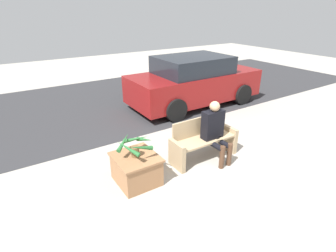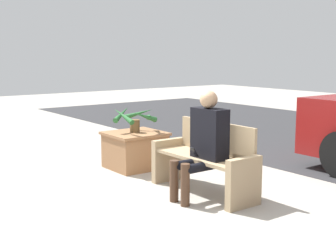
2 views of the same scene
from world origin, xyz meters
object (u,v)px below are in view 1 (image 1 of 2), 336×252
object	(u,v)px
bench	(203,140)
potted_plant	(135,145)
person_seated	(215,129)
parked_car	(194,81)
planter_box	(136,168)

from	to	relation	value
bench	potted_plant	xyz separation A→B (m)	(-1.58, -0.01, 0.35)
person_seated	parked_car	bearing A→B (deg)	59.09
planter_box	potted_plant	distance (m)	0.48
parked_car	bench	bearing A→B (deg)	-124.66
person_seated	parked_car	world-z (taller)	parked_car
planter_box	parked_car	distance (m)	4.58
planter_box	potted_plant	bearing A→B (deg)	73.27
bench	planter_box	bearing A→B (deg)	-179.44
potted_plant	parked_car	xyz separation A→B (m)	(3.55, 2.85, 0.01)
bench	person_seated	bearing A→B (deg)	-45.73
planter_box	bench	bearing A→B (deg)	0.56
parked_car	person_seated	bearing A→B (deg)	-120.91
person_seated	potted_plant	bearing A→B (deg)	174.69
planter_box	person_seated	bearing A→B (deg)	-4.97
planter_box	potted_plant	world-z (taller)	potted_plant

